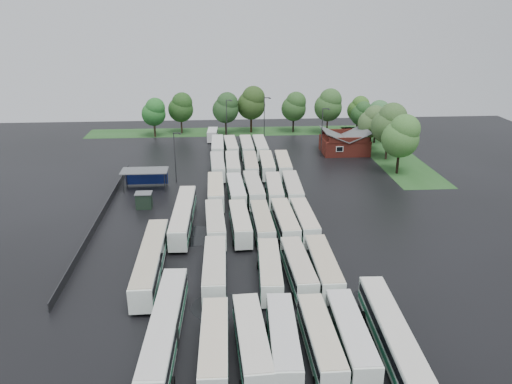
{
  "coord_description": "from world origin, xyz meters",
  "views": [
    {
      "loc": [
        -3.31,
        -63.85,
        30.68
      ],
      "look_at": [
        2.0,
        12.0,
        2.5
      ],
      "focal_mm": 35.0,
      "sensor_mm": 36.0,
      "label": 1
    }
  ],
  "objects": [
    {
      "name": "ground",
      "position": [
        0.0,
        0.0,
        0.0
      ],
      "size": [
        160.0,
        160.0,
        0.0
      ],
      "primitive_type": "plane",
      "color": "black",
      "rests_on": "ground"
    },
    {
      "name": "bus_r5c0",
      "position": [
        -4.32,
        42.34,
        1.86
      ],
      "size": [
        2.64,
        12.14,
        3.38
      ],
      "rotation": [
        0.0,
        0.0,
        0.0
      ],
      "color": "white",
      "rests_on": "ground"
    },
    {
      "name": "tree_east_2",
      "position": [
        30.72,
        44.93,
        6.6
      ],
      "size": [
        6.2,
        6.2,
        10.26
      ],
      "color": "black",
      "rests_on": "ground"
    },
    {
      "name": "bus_r4c4",
      "position": [
        8.46,
        28.54,
        1.83
      ],
      "size": [
        2.92,
        12.0,
        3.32
      ],
      "rotation": [
        0.0,
        0.0,
        -0.03
      ],
      "color": "white",
      "rests_on": "ground"
    },
    {
      "name": "bus_r1c4",
      "position": [
        8.23,
        -12.52,
        1.88
      ],
      "size": [
        2.67,
        12.27,
        3.41
      ],
      "rotation": [
        0.0,
        0.0,
        -0.0
      ],
      "color": "white",
      "rests_on": "ground"
    },
    {
      "name": "lamp_post_back_w",
      "position": [
        -1.95,
        54.85,
        5.88
      ],
      "size": [
        1.56,
        0.3,
        10.13
      ],
      "color": "#2D2D30",
      "rests_on": "ground"
    },
    {
      "name": "bus_r5c3",
      "position": [
        5.03,
        41.83,
        1.85
      ],
      "size": [
        2.75,
        12.11,
        3.36
      ],
      "rotation": [
        0.0,
        0.0,
        0.01
      ],
      "color": "white",
      "rests_on": "ground"
    },
    {
      "name": "puddle_3",
      "position": [
        3.9,
        -1.46,
        0.0
      ],
      "size": [
        3.01,
        3.01,
        0.01
      ],
      "primitive_type": "cylinder",
      "color": "black",
      "rests_on": "ground"
    },
    {
      "name": "artic_bus_west_c",
      "position": [
        -12.28,
        -9.35,
        1.91
      ],
      "size": [
        2.73,
        18.54,
        3.44
      ],
      "rotation": [
        0.0,
        0.0,
        0.01
      ],
      "color": "white",
      "rests_on": "ground"
    },
    {
      "name": "puddle_0",
      "position": [
        -4.24,
        -17.03,
        0.0
      ],
      "size": [
        5.8,
        5.8,
        0.01
      ],
      "primitive_type": "cylinder",
      "color": "black",
      "rests_on": "ground"
    },
    {
      "name": "bus_r3c4",
      "position": [
        8.35,
        14.54,
        1.86
      ],
      "size": [
        2.99,
        12.25,
        3.39
      ],
      "rotation": [
        0.0,
        0.0,
        -0.03
      ],
      "color": "white",
      "rests_on": "ground"
    },
    {
      "name": "bus_r2c0",
      "position": [
        -4.58,
        1.24,
        1.84
      ],
      "size": [
        3.08,
        12.11,
        3.34
      ],
      "rotation": [
        0.0,
        0.0,
        0.05
      ],
      "color": "white",
      "rests_on": "ground"
    },
    {
      "name": "tree_north_3",
      "position": [
        4.56,
        63.71,
        7.78
      ],
      "size": [
        7.3,
        7.3,
        12.09
      ],
      "color": "black",
      "rests_on": "ground"
    },
    {
      "name": "bus_r3c0",
      "position": [
        -4.57,
        14.53,
        1.87
      ],
      "size": [
        2.78,
        12.25,
        3.4
      ],
      "rotation": [
        0.0,
        0.0,
        0.02
      ],
      "color": "white",
      "rests_on": "ground"
    },
    {
      "name": "bus_r3c1",
      "position": [
        -1.16,
        14.48,
        1.8
      ],
      "size": [
        3.05,
        11.87,
        3.28
      ],
      "rotation": [
        0.0,
        0.0,
        0.05
      ],
      "color": "white",
      "rests_on": "ground"
    },
    {
      "name": "artic_bus_east",
      "position": [
        12.12,
        -26.26,
        1.85
      ],
      "size": [
        3.29,
        18.11,
        3.34
      ],
      "rotation": [
        0.0,
        0.0,
        -0.04
      ],
      "color": "white",
      "rests_on": "ground"
    },
    {
      "name": "bus_r4c1",
      "position": [
        -1.38,
        28.55,
        1.84
      ],
      "size": [
        2.67,
        12.04,
        3.34
      ],
      "rotation": [
        0.0,
        0.0,
        0.01
      ],
      "color": "white",
      "rests_on": "ground"
    },
    {
      "name": "wash_shed",
      "position": [
        -17.2,
        22.02,
        2.99
      ],
      "size": [
        8.2,
        4.2,
        3.58
      ],
      "color": "#2D2D30",
      "rests_on": "ground"
    },
    {
      "name": "bus_r0c1",
      "position": [
        -1.06,
        -25.85,
        1.86
      ],
      "size": [
        3.17,
        12.27,
        3.38
      ],
      "rotation": [
        0.0,
        0.0,
        0.05
      ],
      "color": "white",
      "rests_on": "ground"
    },
    {
      "name": "puddle_4",
      "position": [
        12.41,
        -15.98,
        0.0
      ],
      "size": [
        2.64,
        2.64,
        0.01
      ],
      "primitive_type": "cylinder",
      "color": "black",
      "rests_on": "ground"
    },
    {
      "name": "tree_north_6",
      "position": [
        32.33,
        62.69,
        6.05
      ],
      "size": [
        5.68,
        5.68,
        9.41
      ],
      "color": "#312018",
      "rests_on": "ground"
    },
    {
      "name": "bus_r3c3",
      "position": [
        5.28,
        14.58,
        1.79
      ],
      "size": [
        2.91,
        11.78,
        3.25
      ],
      "rotation": [
        0.0,
        0.0,
        -0.04
      ],
      "color": "white",
      "rests_on": "ground"
    },
    {
      "name": "tree_north_4",
      "position": [
        15.52,
        63.12,
        6.82
      ],
      "size": [
        6.4,
        6.4,
        10.6
      ],
      "color": "black",
      "rests_on": "ground"
    },
    {
      "name": "tree_east_1",
      "position": [
        32.0,
        37.04,
        7.88
      ],
      "size": [
        7.4,
        7.4,
        12.25
      ],
      "color": "#32241A",
      "rests_on": "ground"
    },
    {
      "name": "bus_r1c3",
      "position": [
        5.29,
        -12.41,
        1.81
      ],
      "size": [
        2.94,
        11.89,
        3.28
      ],
      "rotation": [
        0.0,
        0.0,
        0.04
      ],
      "color": "white",
      "rests_on": "ground"
    },
    {
      "name": "bus_r2c3",
      "position": [
        5.38,
        1.05,
        1.85
      ],
      "size": [
        2.94,
        12.15,
        3.36
      ],
      "rotation": [
        0.0,
        0.0,
        0.03
      ],
      "color": "white",
      "rests_on": "ground"
    },
    {
      "name": "bus_r5c2",
      "position": [
        2.04,
        42.03,
        1.83
      ],
      "size": [
        2.72,
        11.97,
        3.32
      ],
      "rotation": [
        0.0,
        0.0,
        0.01
      ],
      "color": "white",
      "rests_on": "ground"
    },
    {
      "name": "lamp_post_back_e",
      "position": [
        7.06,
        53.78,
        6.26
      ],
      "size": [
        1.66,
        0.32,
        10.78
      ],
      "color": "#2D2D30",
      "rests_on": "ground"
    },
    {
      "name": "bus_r1c2",
      "position": [
        1.9,
        -12.57,
        1.79
      ],
      "size": [
        3.03,
        11.81,
        3.26
      ],
      "rotation": [
        0.0,
        0.0,
        -0.05
      ],
      "color": "white",
      "rests_on": "ground"
    },
    {
      "name": "bus_r4c3",
      "position": [
        5.31,
        28.66,
        1.82
      ],
      "size": [
        2.75,
        11.91,
        3.3
      ],
      "rotation": [
        0.0,
        0.0,
        -0.02
      ],
      "color": "white",
      "rests_on": "ground"
    },
    {
      "name": "lamp_post_nw",
      "position": [
        -11.9,
        25.1,
        5.49
      ],
      "size": [
        1.46,
        0.28,
        9.46
      ],
      "color": "#2D2D30",
      "rests_on": "ground"
    },
    {
      "name": "grass_strip_east",
      "position": [
        34.0,
        42.8,
        0.01
      ],
      "size": [
        10.0,
        50.0,
        0.01
      ],
      "primitive_type": "cube",
      "color": "#214C1D",
      "rests_on": "ground"
    },
    {
      "name": "artic_bus_west_a",
      "position": [
        -9.2,
        -23.13,
        1.87
      ],
      "size": [
        3.22,
        18.29,
        3.38
      ],
      "rotation": [
        0.0,
        0.0,
        -0.04
      ],
      "color": "white",
      "rests_on": "ground"
    },
    {
      "name": "bus_r5c1",
      "position": [
        -1.39,
        42.25,
        1.81
      ],
      "size": [
        3.06,
        11.9,
        3.28
      ],
      "rotation": [
        0.0,
        0.0,
        0.05
      ],
      "color": "white",
      "rests_on": "ground"
    },
    {
      "name": "tree_north_0",
      "position": [
        -20.0,
        60.74,
        6.35
      ],
      "size": [
        5.96,
        5.96,
        9.87
      ],
      "color": "#3B2D1E",
      "rests_on": "ground"
    },
    {
      "name": "bus_r2c1",
      "position": [
        -1.02,
        1.33,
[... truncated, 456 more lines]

